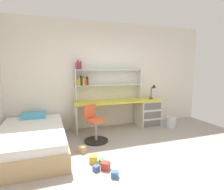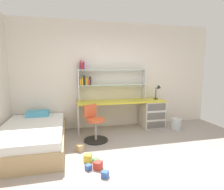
{
  "view_description": "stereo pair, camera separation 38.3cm",
  "coord_description": "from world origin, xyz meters",
  "px_view_note": "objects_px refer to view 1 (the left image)",
  "views": [
    {
      "loc": [
        -1.44,
        -2.46,
        1.56
      ],
      "look_at": [
        -0.15,
        1.28,
        1.0
      ],
      "focal_mm": 29.75,
      "sensor_mm": 36.0,
      "label": 1
    },
    {
      "loc": [
        -1.07,
        -2.56,
        1.56
      ],
      "look_at": [
        -0.15,
        1.28,
        1.0
      ],
      "focal_mm": 29.75,
      "sensor_mm": 36.0,
      "label": 2
    }
  ],
  "objects_px": {
    "toy_block_yellow_0": "(93,159)",
    "toy_block_natural_2": "(82,149)",
    "toy_block_blue_5": "(115,174)",
    "waste_bin": "(171,122)",
    "toy_block_green_4": "(102,162)",
    "swivel_chair": "(95,127)",
    "toy_block_blue_3": "(96,168)",
    "bed_platform": "(32,139)",
    "toy_block_red_1": "(105,166)",
    "desk": "(140,111)",
    "desk_lamp": "(154,89)",
    "bookshelf_hutch": "(101,79)"
  },
  "relations": [
    {
      "from": "bookshelf_hutch",
      "to": "waste_bin",
      "type": "bearing_deg",
      "value": -17.07
    },
    {
      "from": "toy_block_blue_3",
      "to": "desk",
      "type": "bearing_deg",
      "value": 47.16
    },
    {
      "from": "bookshelf_hutch",
      "to": "toy_block_blue_3",
      "type": "bearing_deg",
      "value": -108.17
    },
    {
      "from": "desk_lamp",
      "to": "waste_bin",
      "type": "distance_m",
      "value": 0.99
    },
    {
      "from": "toy_block_yellow_0",
      "to": "toy_block_natural_2",
      "type": "xyz_separation_m",
      "value": [
        -0.11,
        0.44,
        -0.0
      ]
    },
    {
      "from": "bed_platform",
      "to": "toy_block_blue_5",
      "type": "distance_m",
      "value": 1.81
    },
    {
      "from": "waste_bin",
      "to": "toy_block_green_4",
      "type": "xyz_separation_m",
      "value": [
        -2.3,
        -1.27,
        -0.1
      ]
    },
    {
      "from": "bed_platform",
      "to": "waste_bin",
      "type": "xyz_separation_m",
      "value": [
        3.42,
        0.36,
        -0.09
      ]
    },
    {
      "from": "bed_platform",
      "to": "toy_block_green_4",
      "type": "height_order",
      "value": "bed_platform"
    },
    {
      "from": "desk",
      "to": "toy_block_blue_3",
      "type": "height_order",
      "value": "desk"
    },
    {
      "from": "swivel_chair",
      "to": "toy_block_natural_2",
      "type": "bearing_deg",
      "value": -128.21
    },
    {
      "from": "toy_block_blue_5",
      "to": "toy_block_green_4",
      "type": "bearing_deg",
      "value": 99.34
    },
    {
      "from": "desk",
      "to": "toy_block_blue_3",
      "type": "distance_m",
      "value": 2.52
    },
    {
      "from": "swivel_chair",
      "to": "toy_block_yellow_0",
      "type": "relative_size",
      "value": 6.38
    },
    {
      "from": "swivel_chair",
      "to": "toy_block_blue_3",
      "type": "relative_size",
      "value": 9.41
    },
    {
      "from": "toy_block_yellow_0",
      "to": "toy_block_natural_2",
      "type": "distance_m",
      "value": 0.46
    },
    {
      "from": "desk",
      "to": "toy_block_blue_5",
      "type": "bearing_deg",
      "value": -125.4
    },
    {
      "from": "toy_block_yellow_0",
      "to": "toy_block_green_4",
      "type": "xyz_separation_m",
      "value": [
        0.12,
        -0.09,
        -0.02
      ]
    },
    {
      "from": "toy_block_natural_2",
      "to": "toy_block_blue_5",
      "type": "height_order",
      "value": "toy_block_natural_2"
    },
    {
      "from": "bookshelf_hutch",
      "to": "toy_block_red_1",
      "type": "relative_size",
      "value": 14.96
    },
    {
      "from": "bed_platform",
      "to": "waste_bin",
      "type": "height_order",
      "value": "bed_platform"
    },
    {
      "from": "bookshelf_hutch",
      "to": "waste_bin",
      "type": "distance_m",
      "value": 2.2
    },
    {
      "from": "desk_lamp",
      "to": "swivel_chair",
      "type": "height_order",
      "value": "desk_lamp"
    },
    {
      "from": "desk",
      "to": "toy_block_blue_3",
      "type": "bearing_deg",
      "value": -132.84
    },
    {
      "from": "swivel_chair",
      "to": "toy_block_blue_3",
      "type": "height_order",
      "value": "swivel_chair"
    },
    {
      "from": "bed_platform",
      "to": "toy_block_blue_5",
      "type": "xyz_separation_m",
      "value": [
        1.2,
        -1.34,
        -0.18
      ]
    },
    {
      "from": "swivel_chair",
      "to": "toy_block_blue_3",
      "type": "distance_m",
      "value": 1.23
    },
    {
      "from": "waste_bin",
      "to": "toy_block_green_4",
      "type": "relative_size",
      "value": 3.48
    },
    {
      "from": "toy_block_natural_2",
      "to": "toy_block_red_1",
      "type": "bearing_deg",
      "value": -71.7
    },
    {
      "from": "toy_block_blue_3",
      "to": "toy_block_blue_5",
      "type": "relative_size",
      "value": 0.9
    },
    {
      "from": "toy_block_green_4",
      "to": "toy_block_blue_3",
      "type": "bearing_deg",
      "value": -129.3
    },
    {
      "from": "bookshelf_hutch",
      "to": "swivel_chair",
      "type": "distance_m",
      "value": 1.35
    },
    {
      "from": "swivel_chair",
      "to": "bed_platform",
      "type": "bearing_deg",
      "value": -176.25
    },
    {
      "from": "toy_block_blue_3",
      "to": "toy_block_yellow_0",
      "type": "bearing_deg",
      "value": 85.41
    },
    {
      "from": "toy_block_red_1",
      "to": "swivel_chair",
      "type": "bearing_deg",
      "value": 83.95
    },
    {
      "from": "waste_bin",
      "to": "toy_block_green_4",
      "type": "distance_m",
      "value": 2.63
    },
    {
      "from": "toy_block_red_1",
      "to": "toy_block_green_4",
      "type": "relative_size",
      "value": 1.47
    },
    {
      "from": "toy_block_natural_2",
      "to": "toy_block_blue_3",
      "type": "distance_m",
      "value": 0.72
    },
    {
      "from": "desk",
      "to": "toy_block_blue_5",
      "type": "relative_size",
      "value": 24.77
    },
    {
      "from": "toy_block_green_4",
      "to": "toy_block_blue_5",
      "type": "bearing_deg",
      "value": -80.66
    },
    {
      "from": "desk",
      "to": "toy_block_red_1",
      "type": "bearing_deg",
      "value": -130.16
    },
    {
      "from": "swivel_chair",
      "to": "waste_bin",
      "type": "relative_size",
      "value": 2.78
    },
    {
      "from": "desk",
      "to": "toy_block_natural_2",
      "type": "relative_size",
      "value": 18.77
    },
    {
      "from": "bookshelf_hutch",
      "to": "toy_block_yellow_0",
      "type": "height_order",
      "value": "bookshelf_hutch"
    },
    {
      "from": "swivel_chair",
      "to": "toy_block_blue_5",
      "type": "distance_m",
      "value": 1.45
    },
    {
      "from": "bed_platform",
      "to": "toy_block_green_4",
      "type": "relative_size",
      "value": 25.71
    },
    {
      "from": "toy_block_yellow_0",
      "to": "toy_block_blue_5",
      "type": "xyz_separation_m",
      "value": [
        0.19,
        -0.52,
        -0.02
      ]
    },
    {
      "from": "swivel_chair",
      "to": "toy_block_yellow_0",
      "type": "height_order",
      "value": "swivel_chair"
    },
    {
      "from": "desk_lamp",
      "to": "toy_block_green_4",
      "type": "distance_m",
      "value": 2.74
    },
    {
      "from": "toy_block_green_4",
      "to": "waste_bin",
      "type": "bearing_deg",
      "value": 28.96
    }
  ]
}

